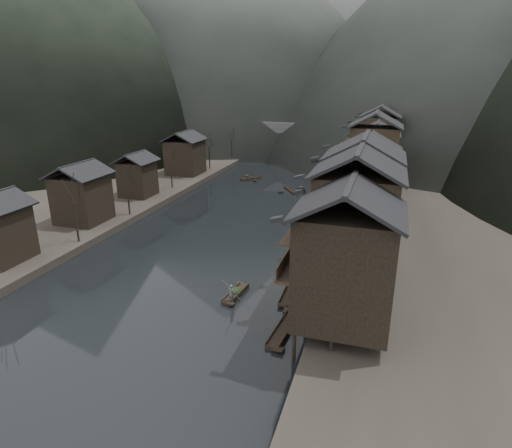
% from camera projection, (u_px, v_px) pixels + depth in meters
% --- Properties ---
extents(water, '(300.00, 300.00, 0.00)m').
position_uv_depth(water, '(185.00, 277.00, 45.89)').
color(water, black).
rests_on(water, ground).
extents(right_bank, '(40.00, 200.00, 1.80)m').
position_uv_depth(right_bank, '(481.00, 198.00, 71.75)').
color(right_bank, '#2D2823').
rests_on(right_bank, ground).
extents(left_bank, '(40.00, 200.00, 1.20)m').
position_uv_depth(left_bank, '(121.00, 172.00, 91.55)').
color(left_bank, '#2D2823').
rests_on(left_bank, ground).
extents(stilt_houses, '(9.00, 67.60, 15.53)m').
position_uv_depth(stilt_houses, '(369.00, 169.00, 55.37)').
color(stilt_houses, black).
rests_on(stilt_houses, ground).
extents(left_houses, '(8.10, 53.20, 8.73)m').
position_uv_depth(left_houses, '(123.00, 173.00, 67.89)').
color(left_houses, black).
rests_on(left_houses, left_bank).
extents(bare_trees, '(3.68, 71.81, 7.37)m').
position_uv_depth(bare_trees, '(148.00, 168.00, 68.26)').
color(bare_trees, black).
rests_on(bare_trees, left_bank).
extents(moored_sampans, '(3.11, 55.58, 0.47)m').
position_uv_depth(moored_sampans, '(323.00, 231.00, 58.54)').
color(moored_sampans, black).
rests_on(moored_sampans, water).
extents(midriver_boats, '(13.79, 11.29, 0.44)m').
position_uv_depth(midriver_boats, '(271.00, 184.00, 83.64)').
color(midriver_boats, black).
rests_on(midriver_boats, water).
extents(stone_bridge, '(40.00, 6.00, 9.00)m').
position_uv_depth(stone_bridge, '(310.00, 138.00, 109.01)').
color(stone_bridge, '#4C4C4F').
rests_on(stone_bridge, ground).
extents(hero_sampan, '(1.42, 4.73, 0.43)m').
position_uv_depth(hero_sampan, '(236.00, 294.00, 41.94)').
color(hero_sampan, black).
rests_on(hero_sampan, water).
extents(cargo_heap, '(1.03, 1.35, 0.62)m').
position_uv_depth(cargo_heap, '(236.00, 288.00, 41.96)').
color(cargo_heap, black).
rests_on(cargo_heap, hero_sampan).
extents(boatman, '(0.75, 0.60, 1.81)m').
position_uv_depth(boatman, '(231.00, 291.00, 40.05)').
color(boatman, '#5A595C').
rests_on(boatman, hero_sampan).
extents(bamboo_pole, '(1.16, 2.28, 3.35)m').
position_uv_depth(bamboo_pole, '(233.00, 266.00, 39.14)').
color(bamboo_pole, '#8C7A51').
rests_on(bamboo_pole, boatman).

